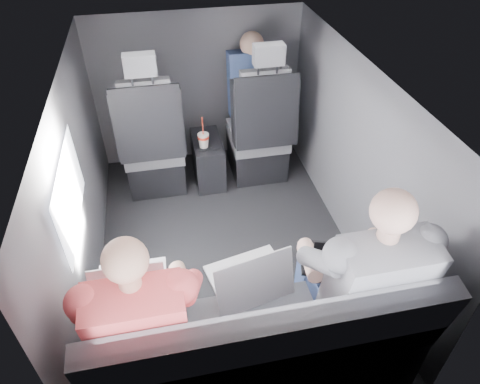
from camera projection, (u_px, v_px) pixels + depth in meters
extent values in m
plane|color=black|center=(226.00, 247.00, 3.20)|extent=(2.60, 2.60, 0.00)
plane|color=#B2B2AD|center=(221.00, 76.00, 2.35)|extent=(2.60, 2.60, 0.00)
cube|color=#56565B|center=(81.00, 192.00, 2.64)|extent=(0.02, 2.60, 1.35)
cube|color=#56565B|center=(354.00, 159.00, 2.92)|extent=(0.02, 2.60, 1.35)
cube|color=#56565B|center=(198.00, 89.00, 3.77)|extent=(1.80, 0.02, 1.35)
cube|color=#56565B|center=(278.00, 356.00, 1.79)|extent=(1.80, 0.02, 1.35)
cube|color=white|center=(70.00, 194.00, 2.27)|extent=(0.02, 0.75, 0.42)
cube|color=black|center=(266.00, 104.00, 3.28)|extent=(0.35, 0.11, 0.59)
cube|color=black|center=(157.00, 168.00, 3.74)|extent=(0.46, 0.48, 0.30)
cube|color=#5A5A5E|center=(153.00, 147.00, 3.58)|extent=(0.48, 0.46, 0.14)
cube|color=#5A5A5E|center=(148.00, 119.00, 3.19)|extent=(0.38, 0.18, 0.61)
cube|color=black|center=(119.00, 126.00, 3.18)|extent=(0.08, 0.21, 0.53)
cube|color=black|center=(178.00, 120.00, 3.25)|extent=(0.08, 0.21, 0.53)
cube|color=black|center=(149.00, 125.00, 3.15)|extent=(0.50, 0.11, 0.58)
cube|color=#5A5A5E|center=(140.00, 65.00, 2.89)|extent=(0.22, 0.10, 0.15)
cube|color=black|center=(257.00, 156.00, 3.88)|extent=(0.46, 0.48, 0.30)
cube|color=#5A5A5E|center=(258.00, 135.00, 3.72)|extent=(0.48, 0.46, 0.14)
cube|color=#5A5A5E|center=(265.00, 108.00, 3.33)|extent=(0.38, 0.18, 0.61)
cube|color=black|center=(237.00, 114.00, 3.32)|extent=(0.08, 0.21, 0.53)
cube|color=black|center=(292.00, 109.00, 3.39)|extent=(0.08, 0.21, 0.53)
cube|color=black|center=(267.00, 113.00, 3.29)|extent=(0.50, 0.11, 0.58)
cube|color=#5A5A5E|center=(269.00, 54.00, 3.03)|extent=(0.22, 0.10, 0.15)
cube|color=black|center=(208.00, 160.00, 3.75)|extent=(0.24, 0.48, 0.40)
cylinder|color=black|center=(203.00, 148.00, 3.52)|extent=(0.09, 0.09, 0.01)
cylinder|color=black|center=(216.00, 147.00, 3.54)|extent=(0.09, 0.09, 0.01)
cube|color=#5A5A5E|center=(259.00, 354.00, 2.28)|extent=(1.60, 0.50, 0.45)
cube|color=#5A5A5E|center=(275.00, 345.00, 1.82)|extent=(1.60, 0.17, 0.47)
cylinder|color=red|center=(203.00, 137.00, 3.47)|extent=(0.09, 0.09, 0.02)
cylinder|color=white|center=(203.00, 135.00, 3.45)|extent=(0.09, 0.09, 0.01)
cylinder|color=red|center=(203.00, 126.00, 3.40)|extent=(0.01, 0.01, 0.15)
cube|color=silver|center=(133.00, 280.00, 2.21)|extent=(0.36, 0.26, 0.02)
cube|color=silver|center=(132.00, 281.00, 2.19)|extent=(0.29, 0.15, 0.00)
cube|color=silver|center=(132.00, 268.00, 2.26)|extent=(0.11, 0.06, 0.00)
cube|color=silver|center=(129.00, 289.00, 2.01)|extent=(0.35, 0.08, 0.24)
cube|color=white|center=(129.00, 288.00, 2.01)|extent=(0.31, 0.06, 0.21)
cube|color=silver|center=(248.00, 274.00, 2.24)|extent=(0.45, 0.35, 0.02)
cube|color=silver|center=(248.00, 275.00, 2.22)|extent=(0.35, 0.22, 0.00)
cube|color=silver|center=(244.00, 261.00, 2.30)|extent=(0.13, 0.08, 0.00)
cube|color=silver|center=(256.00, 283.00, 2.02)|extent=(0.41, 0.16, 0.26)
cube|color=white|center=(255.00, 282.00, 2.03)|extent=(0.36, 0.13, 0.23)
cube|color=black|center=(333.00, 259.00, 2.33)|extent=(0.41, 0.33, 0.02)
cube|color=black|center=(334.00, 259.00, 2.31)|extent=(0.32, 0.21, 0.00)
cube|color=black|center=(328.00, 247.00, 2.38)|extent=(0.12, 0.08, 0.00)
cube|color=black|center=(348.00, 264.00, 2.13)|extent=(0.36, 0.16, 0.24)
cube|color=white|center=(347.00, 263.00, 2.14)|extent=(0.31, 0.14, 0.20)
cube|color=#303135|center=(124.00, 325.00, 2.09)|extent=(0.15, 0.43, 0.13)
cube|color=#303135|center=(169.00, 317.00, 2.12)|extent=(0.15, 0.43, 0.13)
cube|color=#303135|center=(133.00, 320.00, 2.44)|extent=(0.13, 0.13, 0.45)
cube|color=#303135|center=(171.00, 314.00, 2.48)|extent=(0.13, 0.13, 0.45)
cube|color=#C84C41|center=(141.00, 327.00, 1.80)|extent=(0.40, 0.27, 0.54)
sphere|color=tan|center=(125.00, 260.00, 1.58)|extent=(0.18, 0.18, 0.18)
cylinder|color=tan|center=(100.00, 295.00, 2.04)|extent=(0.11, 0.27, 0.12)
cylinder|color=tan|center=(183.00, 282.00, 2.10)|extent=(0.11, 0.27, 0.12)
cube|color=navy|center=(329.00, 289.00, 2.25)|extent=(0.16, 0.47, 0.14)
cube|color=navy|center=(370.00, 282.00, 2.29)|extent=(0.16, 0.47, 0.14)
cube|color=navy|center=(308.00, 288.00, 2.62)|extent=(0.14, 0.14, 0.45)
cube|color=navy|center=(344.00, 282.00, 2.66)|extent=(0.14, 0.14, 0.45)
cube|color=gray|center=(376.00, 283.00, 1.95)|extent=(0.42, 0.29, 0.58)
sphere|color=beige|center=(394.00, 211.00, 1.72)|extent=(0.19, 0.19, 0.19)
cylinder|color=beige|center=(310.00, 259.00, 2.19)|extent=(0.12, 0.29, 0.13)
cylinder|color=beige|center=(386.00, 247.00, 2.26)|extent=(0.12, 0.29, 0.13)
cube|color=navy|center=(252.00, 84.00, 3.60)|extent=(0.39, 0.25, 0.57)
sphere|color=tan|center=(252.00, 44.00, 3.41)|extent=(0.20, 0.20, 0.20)
cube|color=navy|center=(250.00, 111.00, 3.83)|extent=(0.33, 0.39, 0.12)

